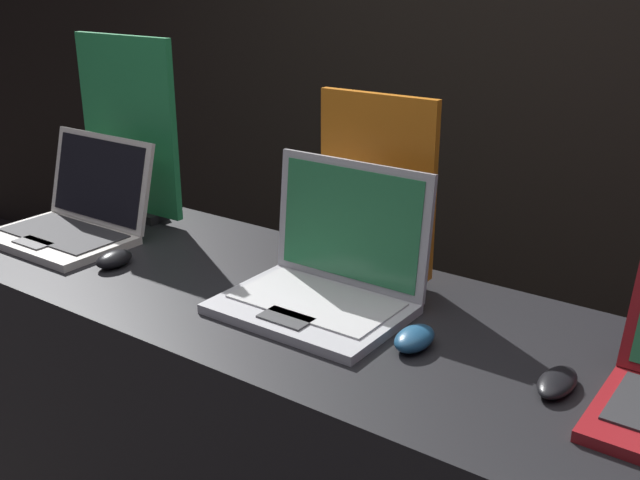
% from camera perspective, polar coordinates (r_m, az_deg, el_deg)
% --- Properties ---
extents(wall_back, '(8.00, 0.05, 2.80)m').
position_cam_1_polar(wall_back, '(2.79, 18.79, 15.00)').
color(wall_back, black).
rests_on(wall_back, ground_plane).
extents(laptop_front, '(0.37, 0.31, 0.25)m').
position_cam_1_polar(laptop_front, '(2.07, -18.18, 1.82)').
color(laptop_front, silver).
rests_on(laptop_front, display_counter).
extents(mouse_front, '(0.06, 0.10, 0.04)m').
position_cam_1_polar(mouse_front, '(1.85, -15.42, -1.41)').
color(mouse_front, black).
rests_on(mouse_front, display_counter).
extents(promo_stand_front, '(0.36, 0.07, 0.51)m').
position_cam_1_polar(promo_stand_front, '(2.15, -14.33, 7.90)').
color(promo_stand_front, black).
rests_on(promo_stand_front, display_counter).
extents(laptop_middle, '(0.38, 0.31, 0.29)m').
position_cam_1_polar(laptop_middle, '(1.57, 0.43, -2.62)').
color(laptop_middle, '#B7B7BC').
rests_on(laptop_middle, display_counter).
extents(mouse_middle, '(0.06, 0.11, 0.04)m').
position_cam_1_polar(mouse_middle, '(1.43, 7.21, -7.45)').
color(mouse_middle, navy).
rests_on(mouse_middle, display_counter).
extents(promo_stand_middle, '(0.29, 0.07, 0.42)m').
position_cam_1_polar(promo_stand_middle, '(1.68, 4.22, 3.65)').
color(promo_stand_middle, black).
rests_on(promo_stand_middle, display_counter).
extents(mouse_back, '(0.06, 0.12, 0.03)m').
position_cam_1_polar(mouse_back, '(1.35, 17.62, -10.28)').
color(mouse_back, black).
rests_on(mouse_back, display_counter).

